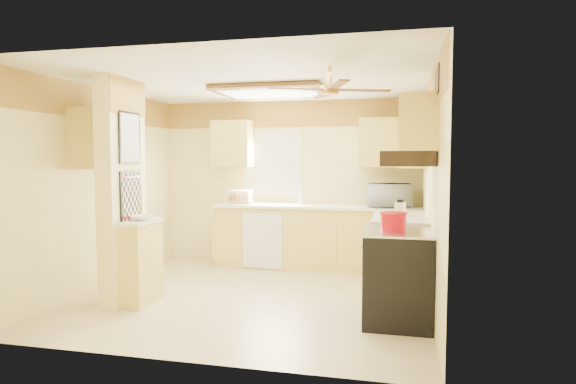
% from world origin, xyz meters
% --- Properties ---
extents(floor, '(4.00, 4.00, 0.00)m').
position_xyz_m(floor, '(0.00, 0.00, 0.00)').
color(floor, '#D0B890').
rests_on(floor, ground).
extents(ceiling, '(4.00, 4.00, 0.00)m').
position_xyz_m(ceiling, '(0.00, 0.00, 2.50)').
color(ceiling, white).
rests_on(ceiling, wall_back).
extents(wall_back, '(4.00, 0.00, 4.00)m').
position_xyz_m(wall_back, '(0.00, 1.90, 1.25)').
color(wall_back, '#F7E696').
rests_on(wall_back, floor).
extents(wall_front, '(4.00, 0.00, 4.00)m').
position_xyz_m(wall_front, '(0.00, -1.90, 1.25)').
color(wall_front, '#F7E696').
rests_on(wall_front, floor).
extents(wall_left, '(0.00, 3.80, 3.80)m').
position_xyz_m(wall_left, '(-2.00, 0.00, 1.25)').
color(wall_left, '#F7E696').
rests_on(wall_left, floor).
extents(wall_right, '(0.00, 3.80, 3.80)m').
position_xyz_m(wall_right, '(2.00, 0.00, 1.25)').
color(wall_right, '#F7E696').
rests_on(wall_right, floor).
extents(wallpaper_border, '(4.00, 0.02, 0.40)m').
position_xyz_m(wallpaper_border, '(0.00, 1.88, 2.30)').
color(wallpaper_border, gold).
rests_on(wallpaper_border, wall_back).
extents(partition_column, '(0.20, 0.70, 2.50)m').
position_xyz_m(partition_column, '(-1.35, -0.55, 1.25)').
color(partition_column, '#F7E696').
rests_on(partition_column, floor).
extents(partition_ledge, '(0.25, 0.55, 0.90)m').
position_xyz_m(partition_ledge, '(-1.13, -0.55, 0.45)').
color(partition_ledge, '#E5C968').
rests_on(partition_ledge, floor).
extents(ledge_top, '(0.28, 0.58, 0.04)m').
position_xyz_m(ledge_top, '(-1.13, -0.55, 0.92)').
color(ledge_top, white).
rests_on(ledge_top, partition_ledge).
extents(lower_cabinets_back, '(3.00, 0.60, 0.90)m').
position_xyz_m(lower_cabinets_back, '(0.50, 1.60, 0.45)').
color(lower_cabinets_back, '#E5C968').
rests_on(lower_cabinets_back, floor).
extents(lower_cabinets_right, '(0.60, 1.40, 0.90)m').
position_xyz_m(lower_cabinets_right, '(1.70, 0.60, 0.45)').
color(lower_cabinets_right, '#E5C968').
rests_on(lower_cabinets_right, floor).
extents(countertop_back, '(3.04, 0.64, 0.04)m').
position_xyz_m(countertop_back, '(0.50, 1.59, 0.92)').
color(countertop_back, white).
rests_on(countertop_back, lower_cabinets_back).
extents(countertop_right, '(0.64, 1.44, 0.04)m').
position_xyz_m(countertop_right, '(1.69, 0.60, 0.92)').
color(countertop_right, white).
rests_on(countertop_right, lower_cabinets_right).
extents(dishwasher_panel, '(0.58, 0.02, 0.80)m').
position_xyz_m(dishwasher_panel, '(-0.25, 1.29, 0.43)').
color(dishwasher_panel, white).
rests_on(dishwasher_panel, lower_cabinets_back).
extents(window, '(0.92, 0.02, 1.02)m').
position_xyz_m(window, '(-0.25, 1.89, 1.55)').
color(window, white).
rests_on(window, wall_back).
extents(upper_cab_back_left, '(0.60, 0.35, 0.70)m').
position_xyz_m(upper_cab_back_left, '(-0.85, 1.72, 1.85)').
color(upper_cab_back_left, '#E5C968').
rests_on(upper_cab_back_left, wall_back).
extents(upper_cab_back_right, '(0.90, 0.35, 0.70)m').
position_xyz_m(upper_cab_back_right, '(1.55, 1.72, 1.85)').
color(upper_cab_back_right, '#E5C968').
rests_on(upper_cab_back_right, wall_back).
extents(upper_cab_right, '(0.35, 1.00, 0.70)m').
position_xyz_m(upper_cab_right, '(1.82, 1.25, 1.85)').
color(upper_cab_right, '#E5C968').
rests_on(upper_cab_right, wall_right).
extents(upper_cab_left_wall, '(0.35, 0.75, 0.70)m').
position_xyz_m(upper_cab_left_wall, '(-1.82, -0.25, 1.85)').
color(upper_cab_left_wall, '#E5C968').
rests_on(upper_cab_left_wall, wall_left).
extents(upper_cab_over_stove, '(0.35, 0.76, 0.52)m').
position_xyz_m(upper_cab_over_stove, '(1.82, -0.55, 1.95)').
color(upper_cab_over_stove, '#E5C968').
rests_on(upper_cab_over_stove, wall_right).
extents(stove, '(0.68, 0.77, 0.92)m').
position_xyz_m(stove, '(1.67, -0.55, 0.46)').
color(stove, black).
rests_on(stove, floor).
extents(range_hood, '(0.50, 0.76, 0.14)m').
position_xyz_m(range_hood, '(1.74, -0.55, 1.62)').
color(range_hood, black).
rests_on(range_hood, upper_cab_over_stove).
extents(poster_menu, '(0.02, 0.42, 0.57)m').
position_xyz_m(poster_menu, '(-1.24, -0.55, 1.85)').
color(poster_menu, black).
rests_on(poster_menu, partition_column).
extents(poster_nashville, '(0.02, 0.42, 0.57)m').
position_xyz_m(poster_nashville, '(-1.24, -0.55, 1.20)').
color(poster_nashville, black).
rests_on(poster_nashville, partition_column).
extents(ceiling_light_panel, '(1.35, 0.95, 0.06)m').
position_xyz_m(ceiling_light_panel, '(0.10, 0.50, 2.46)').
color(ceiling_light_panel, brown).
rests_on(ceiling_light_panel, ceiling).
extents(ceiling_fan, '(1.15, 1.15, 0.26)m').
position_xyz_m(ceiling_fan, '(1.00, -0.70, 2.29)').
color(ceiling_fan, gold).
rests_on(ceiling_fan, ceiling).
extents(vent_grate, '(0.02, 0.40, 0.25)m').
position_xyz_m(vent_grate, '(1.98, -0.90, 2.30)').
color(vent_grate, black).
rests_on(vent_grate, wall_right).
extents(microwave, '(0.64, 0.48, 0.33)m').
position_xyz_m(microwave, '(1.53, 1.57, 1.10)').
color(microwave, white).
rests_on(microwave, countertop_back).
extents(bowl, '(0.23, 0.23, 0.06)m').
position_xyz_m(bowl, '(-1.10, -0.57, 0.97)').
color(bowl, white).
rests_on(bowl, ledge_top).
extents(dutch_oven, '(0.26, 0.26, 0.18)m').
position_xyz_m(dutch_oven, '(1.62, -0.53, 1.00)').
color(dutch_oven, '#BA0713').
rests_on(dutch_oven, stove).
extents(kettle, '(0.13, 0.13, 0.20)m').
position_xyz_m(kettle, '(1.68, 0.40, 1.03)').
color(kettle, silver).
rests_on(kettle, countertop_right).
extents(dish_rack, '(0.37, 0.29, 0.20)m').
position_xyz_m(dish_rack, '(-0.69, 1.61, 1.01)').
color(dish_rack, '#DCB07E').
rests_on(dish_rack, countertop_back).
extents(utensil_crock, '(0.10, 0.10, 0.20)m').
position_xyz_m(utensil_crock, '(0.25, 1.70, 1.01)').
color(utensil_crock, white).
rests_on(utensil_crock, countertop_back).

